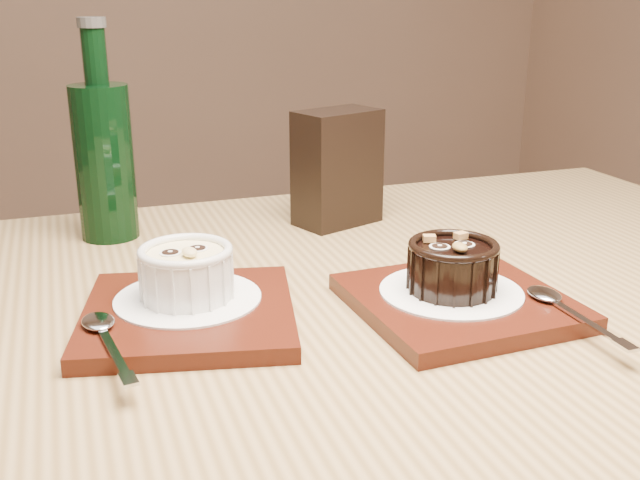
% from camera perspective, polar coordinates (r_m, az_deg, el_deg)
% --- Properties ---
extents(table, '(1.25, 0.87, 0.75)m').
position_cam_1_polar(table, '(0.72, 0.11, -12.04)').
color(table, olive).
rests_on(table, ground).
extents(tray_left, '(0.21, 0.21, 0.01)m').
position_cam_1_polar(tray_left, '(0.66, -9.95, -5.60)').
color(tray_left, '#45160B').
rests_on(tray_left, table).
extents(doily_left, '(0.13, 0.13, 0.00)m').
position_cam_1_polar(doily_left, '(0.68, -10.02, -4.37)').
color(doily_left, white).
rests_on(doily_left, tray_left).
extents(ramekin_white, '(0.08, 0.08, 0.05)m').
position_cam_1_polar(ramekin_white, '(0.67, -10.15, -2.27)').
color(ramekin_white, white).
rests_on(ramekin_white, doily_left).
extents(spoon_left, '(0.05, 0.14, 0.01)m').
position_cam_1_polar(spoon_left, '(0.61, -15.91, -7.20)').
color(spoon_left, silver).
rests_on(spoon_left, tray_left).
extents(tray_right, '(0.20, 0.20, 0.01)m').
position_cam_1_polar(tray_right, '(0.69, 10.49, -4.68)').
color(tray_right, '#45160B').
rests_on(tray_right, table).
extents(doily_right, '(0.13, 0.13, 0.00)m').
position_cam_1_polar(doily_right, '(0.69, 9.96, -3.87)').
color(doily_right, white).
rests_on(doily_right, tray_right).
extents(ramekin_dark, '(0.08, 0.08, 0.05)m').
position_cam_1_polar(ramekin_dark, '(0.68, 10.08, -1.83)').
color(ramekin_dark, black).
rests_on(ramekin_dark, doily_right).
extents(spoon_right, '(0.03, 0.14, 0.01)m').
position_cam_1_polar(spoon_right, '(0.67, 18.42, -4.99)').
color(spoon_right, silver).
rests_on(spoon_right, tray_right).
extents(condiment_stand, '(0.12, 0.09, 0.14)m').
position_cam_1_polar(condiment_stand, '(0.92, 1.33, 5.52)').
color(condiment_stand, black).
rests_on(condiment_stand, table).
extents(green_bottle, '(0.07, 0.07, 0.25)m').
position_cam_1_polar(green_bottle, '(0.89, -16.14, 6.16)').
color(green_bottle, black).
rests_on(green_bottle, table).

